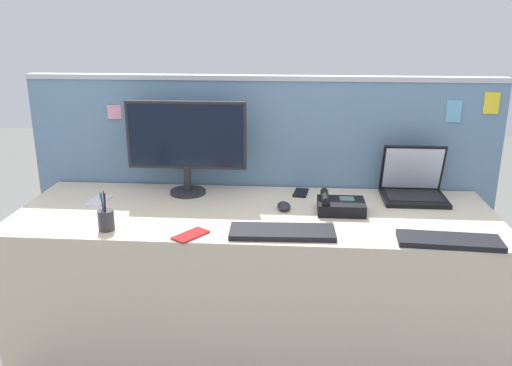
{
  "coord_description": "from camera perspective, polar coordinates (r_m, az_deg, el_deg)",
  "views": [
    {
      "loc": [
        0.18,
        -2.29,
        1.57
      ],
      "look_at": [
        0.0,
        0.05,
        0.83
      ],
      "focal_mm": 37.64,
      "sensor_mm": 36.0,
      "label": 1
    }
  ],
  "objects": [
    {
      "name": "cell_phone_red_case",
      "position": [
        2.2,
        -6.96,
        -5.52
      ],
      "size": [
        0.15,
        0.17,
        0.01
      ],
      "primitive_type": "cube",
      "rotation": [
        0.0,
        0.0,
        -0.61
      ],
      "color": "#B22323",
      "rests_on": "desk"
    },
    {
      "name": "ground_plane",
      "position": [
        2.78,
        -0.08,
        -16.79
      ],
      "size": [
        10.0,
        10.0,
        0.0
      ],
      "primitive_type": "plane",
      "color": "slate"
    },
    {
      "name": "cubicle_divider",
      "position": [
        2.86,
        0.57,
        -1.37
      ],
      "size": [
        2.41,
        0.08,
        1.28
      ],
      "color": "#6084A3",
      "rests_on": "ground_plane"
    },
    {
      "name": "cell_phone_black_slab",
      "position": [
        2.7,
        4.78,
        -1.04
      ],
      "size": [
        0.08,
        0.14,
        0.01
      ],
      "primitive_type": "cube",
      "rotation": [
        0.0,
        0.0,
        -0.14
      ],
      "color": "black",
      "rests_on": "desk"
    },
    {
      "name": "desk",
      "position": [
        2.6,
        -0.09,
        -10.34
      ],
      "size": [
        2.18,
        0.74,
        0.71
      ],
      "primitive_type": "cube",
      "color": "beige",
      "rests_on": "ground_plane"
    },
    {
      "name": "laptop",
      "position": [
        2.72,
        16.36,
        -0.21
      ],
      "size": [
        0.3,
        0.26,
        0.26
      ],
      "color": "black",
      "rests_on": "desk"
    },
    {
      "name": "cell_phone_white_slab",
      "position": [
        2.69,
        -16.37,
        -1.8
      ],
      "size": [
        0.09,
        0.16,
        0.01
      ],
      "primitive_type": "cube",
      "rotation": [
        0.0,
        0.0,
        -0.09
      ],
      "color": "silver",
      "rests_on": "desk"
    },
    {
      "name": "desk_phone",
      "position": [
        2.46,
        8.88,
        -2.37
      ],
      "size": [
        0.21,
        0.17,
        0.09
      ],
      "color": "black",
      "rests_on": "desk"
    },
    {
      "name": "keyboard_main",
      "position": [
        2.2,
        2.81,
        -5.22
      ],
      "size": [
        0.43,
        0.17,
        0.02
      ],
      "primitive_type": "cube",
      "rotation": [
        0.0,
        0.0,
        0.04
      ],
      "color": "black",
      "rests_on": "desk"
    },
    {
      "name": "computer_mouse_right_hand",
      "position": [
        2.48,
        2.99,
        -2.45
      ],
      "size": [
        0.07,
        0.11,
        0.03
      ],
      "primitive_type": "ellipsoid",
      "rotation": [
        0.0,
        0.0,
        0.14
      ],
      "color": "#232328",
      "rests_on": "desk"
    },
    {
      "name": "pen_cup",
      "position": [
        2.32,
        -15.65,
        -3.75
      ],
      "size": [
        0.07,
        0.07,
        0.17
      ],
      "color": "#333338",
      "rests_on": "desk"
    },
    {
      "name": "desktop_monitor",
      "position": [
        2.65,
        -7.42,
        4.57
      ],
      "size": [
        0.59,
        0.18,
        0.46
      ],
      "color": "#232328",
      "rests_on": "desk"
    },
    {
      "name": "keyboard_spare",
      "position": [
        2.25,
        19.86,
        -5.79
      ],
      "size": [
        0.41,
        0.17,
        0.02
      ],
      "primitive_type": "cube",
      "rotation": [
        0.0,
        0.0,
        -0.07
      ],
      "color": "black",
      "rests_on": "desk"
    }
  ]
}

